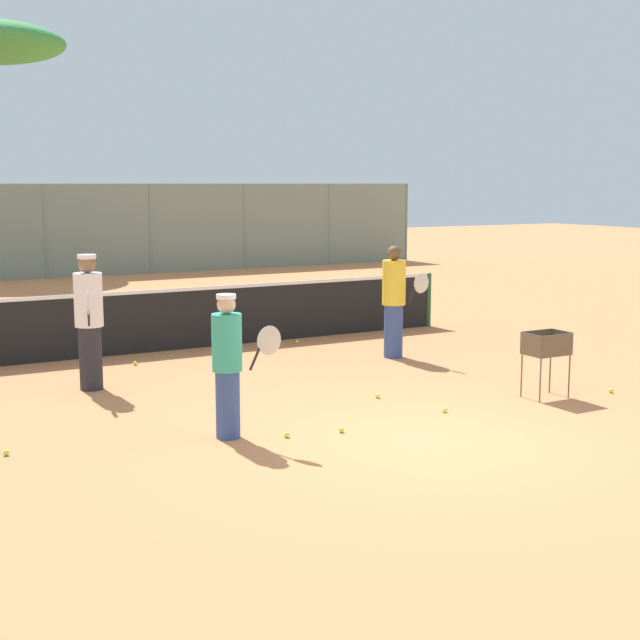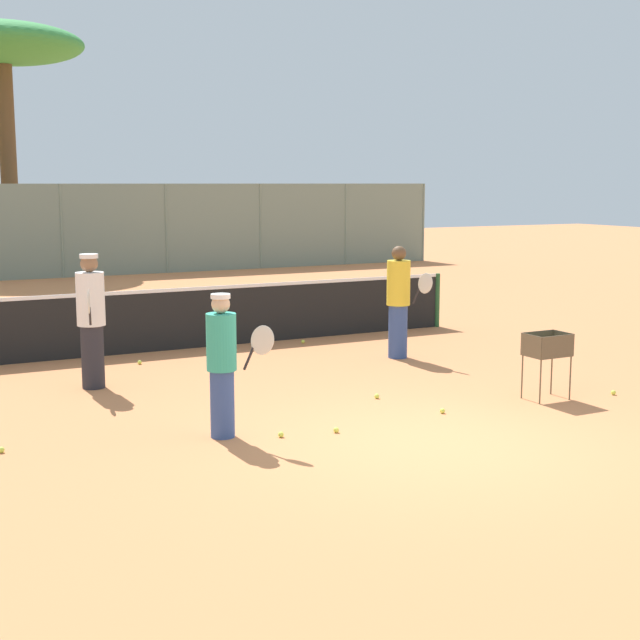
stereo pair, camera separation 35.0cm
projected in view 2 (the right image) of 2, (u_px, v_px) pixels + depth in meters
name	position (u px, v px, depth m)	size (l,w,h in m)	color
ground_plane	(427.00, 442.00, 9.88)	(80.00, 80.00, 0.00)	#D37F4C
tennis_net	(215.00, 315.00, 15.62)	(9.54, 0.10, 1.07)	#26592D
back_fence	(62.00, 231.00, 26.86)	(26.23, 0.08, 2.83)	gray
tree_5	(3.00, 50.00, 28.73)	(5.18, 5.18, 7.95)	brown
player_white_outfit	(91.00, 319.00, 12.36)	(0.41, 0.93, 1.88)	#26262D
player_red_cap	(222.00, 363.00, 9.96)	(0.62, 0.75, 1.63)	#334C8C
player_yellow_shirt	(399.00, 301.00, 14.53)	(0.43, 0.92, 1.84)	#334C8C
ball_cart	(547.00, 350.00, 11.76)	(0.56, 0.41, 0.89)	brown
tennis_ball_0	(281.00, 434.00, 10.07)	(0.07, 0.07, 0.07)	#D1E54C
tennis_ball_1	(336.00, 430.00, 10.25)	(0.07, 0.07, 0.07)	#D1E54C
tennis_ball_2	(140.00, 362.00, 14.12)	(0.07, 0.07, 0.07)	#D1E54C
tennis_ball_3	(303.00, 342.00, 15.98)	(0.07, 0.07, 0.07)	#D1E54C
tennis_ball_4	(1.00, 450.00, 9.49)	(0.07, 0.07, 0.07)	#D1E54C
tennis_ball_5	(377.00, 396.00, 11.88)	(0.07, 0.07, 0.07)	#D1E54C
tennis_ball_6	(613.00, 393.00, 12.08)	(0.07, 0.07, 0.07)	#D1E54C
tennis_ball_7	(442.00, 411.00, 11.12)	(0.07, 0.07, 0.07)	#D1E54C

